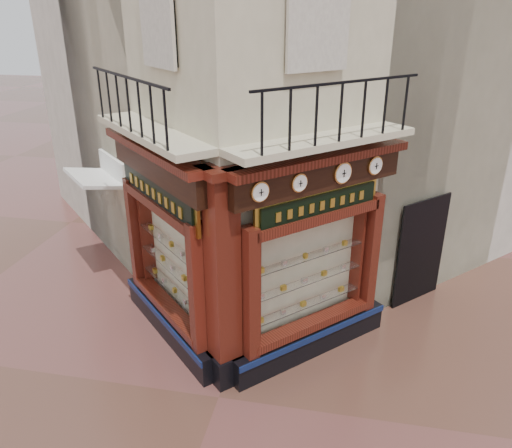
% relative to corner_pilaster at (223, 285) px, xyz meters
% --- Properties ---
extents(ground, '(80.00, 80.00, 0.00)m').
position_rel_corner_pilaster_xyz_m(ground, '(0.00, -0.50, -1.95)').
color(ground, brown).
rests_on(ground, ground).
extents(main_building, '(11.31, 11.31, 12.00)m').
position_rel_corner_pilaster_xyz_m(main_building, '(0.00, 5.66, 4.05)').
color(main_building, beige).
rests_on(main_building, ground).
extents(neighbour_left, '(11.31, 11.31, 11.00)m').
position_rel_corner_pilaster_xyz_m(neighbour_left, '(-2.47, 8.13, 3.55)').
color(neighbour_left, beige).
rests_on(neighbour_left, ground).
extents(neighbour_right, '(11.31, 11.31, 11.00)m').
position_rel_corner_pilaster_xyz_m(neighbour_right, '(2.47, 8.13, 3.55)').
color(neighbour_right, beige).
rests_on(neighbour_right, ground).
extents(shopfront_left, '(2.86, 2.86, 3.98)m').
position_rel_corner_pilaster_xyz_m(shopfront_left, '(-1.41, 1.07, 0.03)').
color(shopfront_left, black).
rests_on(shopfront_left, ground).
extents(shopfront_right, '(2.86, 2.86, 3.98)m').
position_rel_corner_pilaster_xyz_m(shopfront_right, '(1.41, 1.07, 0.03)').
color(shopfront_right, black).
rests_on(shopfront_right, ground).
extents(corner_pilaster, '(0.85, 0.85, 3.98)m').
position_rel_corner_pilaster_xyz_m(corner_pilaster, '(0.00, 0.00, 0.00)').
color(corner_pilaster, black).
rests_on(corner_pilaster, ground).
extents(balcony, '(5.94, 2.97, 1.03)m').
position_rel_corner_pilaster_xyz_m(balcony, '(0.00, 0.99, 2.27)').
color(balcony, beige).
rests_on(balcony, ground).
extents(clock_a, '(0.27, 0.27, 0.32)m').
position_rel_corner_pilaster_xyz_m(clock_a, '(0.62, 0.01, 1.67)').
color(clock_a, gold).
rests_on(clock_a, ground).
extents(clock_b, '(0.25, 0.25, 0.31)m').
position_rel_corner_pilaster_xyz_m(clock_b, '(1.15, 0.54, 1.67)').
color(clock_b, gold).
rests_on(clock_b, ground).
extents(clock_c, '(0.30, 0.30, 0.38)m').
position_rel_corner_pilaster_xyz_m(clock_c, '(1.81, 1.20, 1.67)').
color(clock_c, gold).
rests_on(clock_c, ground).
extents(clock_d, '(0.27, 0.27, 0.34)m').
position_rel_corner_pilaster_xyz_m(clock_d, '(2.35, 1.75, 1.67)').
color(clock_d, gold).
rests_on(clock_d, ground).
extents(awning, '(1.87, 1.87, 0.27)m').
position_rel_corner_pilaster_xyz_m(awning, '(-3.90, 3.20, -1.95)').
color(awning, white).
rests_on(awning, ground).
extents(signboard_left, '(2.27, 2.27, 0.61)m').
position_rel_corner_pilaster_xyz_m(signboard_left, '(-1.46, 1.01, 1.15)').
color(signboard_left, gold).
rests_on(signboard_left, ground).
extents(signboard_right, '(1.92, 1.92, 0.51)m').
position_rel_corner_pilaster_xyz_m(signboard_right, '(1.46, 1.01, 1.15)').
color(signboard_right, gold).
rests_on(signboard_right, ground).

